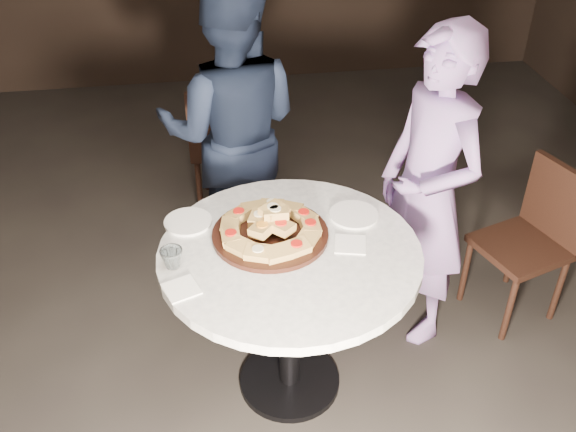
{
  "coord_description": "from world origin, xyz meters",
  "views": [
    {
      "loc": [
        -0.2,
        -2.13,
        2.4
      ],
      "look_at": [
        0.11,
        -0.08,
        0.93
      ],
      "focal_mm": 40.0,
      "sensor_mm": 36.0,
      "label": 1
    }
  ],
  "objects": [
    {
      "name": "floor",
      "position": [
        0.0,
        0.0,
        0.0
      ],
      "size": [
        7.0,
        7.0,
        0.0
      ],
      "primitive_type": "plane",
      "color": "black",
      "rests_on": "ground"
    },
    {
      "name": "table",
      "position": [
        0.11,
        -0.13,
        0.65
      ],
      "size": [
        1.18,
        1.18,
        0.8
      ],
      "rotation": [
        0.0,
        0.0,
        0.11
      ],
      "color": "black",
      "rests_on": "ground"
    },
    {
      "name": "serving_board",
      "position": [
        0.04,
        -0.03,
        0.81
      ],
      "size": [
        0.5,
        0.5,
        0.02
      ],
      "primitive_type": "cylinder",
      "rotation": [
        0.0,
        0.0,
        -0.04
      ],
      "color": "black",
      "rests_on": "table"
    },
    {
      "name": "focaccia_pile",
      "position": [
        0.04,
        -0.03,
        0.85
      ],
      "size": [
        0.42,
        0.43,
        0.11
      ],
      "rotation": [
        0.0,
        0.0,
        0.43
      ],
      "color": "#B18844",
      "rests_on": "serving_board"
    },
    {
      "name": "plate_left",
      "position": [
        -0.29,
        0.12,
        0.81
      ],
      "size": [
        0.21,
        0.21,
        0.01
      ],
      "primitive_type": "cylinder",
      "rotation": [
        0.0,
        0.0,
        -0.04
      ],
      "color": "white",
      "rests_on": "table"
    },
    {
      "name": "plate_right",
      "position": [
        0.42,
        0.06,
        0.81
      ],
      "size": [
        0.25,
        0.25,
        0.01
      ],
      "primitive_type": "cylinder",
      "rotation": [
        0.0,
        0.0,
        -0.2
      ],
      "color": "white",
      "rests_on": "table"
    },
    {
      "name": "water_glass",
      "position": [
        -0.36,
        -0.17,
        0.84
      ],
      "size": [
        0.12,
        0.12,
        0.08
      ],
      "primitive_type": "imported",
      "rotation": [
        0.0,
        0.0,
        0.39
      ],
      "color": "silver",
      "rests_on": "table"
    },
    {
      "name": "napkin_near",
      "position": [
        -0.33,
        -0.31,
        0.8
      ],
      "size": [
        0.16,
        0.16,
        0.01
      ],
      "primitive_type": "cube",
      "rotation": [
        0.0,
        0.0,
        0.36
      ],
      "color": "white",
      "rests_on": "table"
    },
    {
      "name": "napkin_far",
      "position": [
        0.36,
        -0.14,
        0.8
      ],
      "size": [
        0.15,
        0.15,
        0.01
      ],
      "primitive_type": "cube",
      "rotation": [
        0.0,
        0.0,
        -0.24
      ],
      "color": "white",
      "rests_on": "table"
    },
    {
      "name": "chair_far",
      "position": [
        -0.06,
        1.34,
        0.51
      ],
      "size": [
        0.47,
        0.49,
        0.88
      ],
      "rotation": [
        0.0,
        0.0,
        2.99
      ],
      "color": "black",
      "rests_on": "ground"
    },
    {
      "name": "chair_right",
      "position": [
        1.41,
        0.23,
        0.48
      ],
      "size": [
        0.5,
        0.49,
        0.83
      ],
      "rotation": [
        0.0,
        0.0,
        -1.25
      ],
      "color": "black",
      "rests_on": "ground"
    },
    {
      "name": "diner_navy",
      "position": [
        -0.04,
        0.88,
        0.82
      ],
      "size": [
        0.89,
        0.75,
        1.64
      ],
      "primitive_type": "imported",
      "rotation": [
        0.0,
        0.0,
        2.97
      ],
      "color": "#141C31",
      "rests_on": "ground"
    },
    {
      "name": "diner_teal",
      "position": [
        0.8,
        0.2,
        0.79
      ],
      "size": [
        0.56,
        0.67,
        1.58
      ],
      "primitive_type": "imported",
      "rotation": [
        0.0,
        0.0,
        -1.21
      ],
      "color": "#7D64A2",
      "rests_on": "ground"
    }
  ]
}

